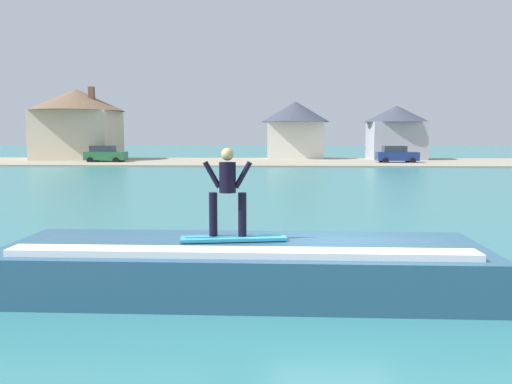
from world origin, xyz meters
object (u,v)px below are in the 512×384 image
object	(u,v)px
tree_tall_bare	(290,125)
car_far_shore	(396,155)
wave_crest	(244,266)
surfboard	(233,238)
surfer	(228,187)
car_near_shore	(105,154)
house_gabled_white	(396,130)
house_with_chimney	(77,119)
house_small_cottage	(295,125)

from	to	relation	value
tree_tall_bare	car_far_shore	bearing A→B (deg)	-41.40
wave_crest	tree_tall_bare	world-z (taller)	tree_tall_bare
surfboard	surfer	distance (m)	0.98
wave_crest	car_near_shore	distance (m)	48.13
car_near_shore	car_far_shore	size ratio (longest dim) A/B	1.01
wave_crest	house_gabled_white	bearing A→B (deg)	74.69
wave_crest	tree_tall_bare	distance (m)	54.60
house_with_chimney	house_gabled_white	distance (m)	37.47
car_near_shore	tree_tall_bare	size ratio (longest dim) A/B	0.75
surfer	house_gabled_white	distance (m)	54.32
surfboard	car_far_shore	distance (m)	46.75
surfboard	car_near_shore	size ratio (longest dim) A/B	0.48
wave_crest	house_gabled_white	world-z (taller)	house_gabled_white
surfboard	surfer	xyz separation A→B (m)	(-0.11, 0.07, 0.97)
car_near_shore	house_gabled_white	world-z (taller)	house_gabled_white
car_far_shore	house_gabled_white	size ratio (longest dim) A/B	0.56
tree_tall_bare	wave_crest	bearing A→B (deg)	-91.95
house_small_cottage	house_with_chimney	bearing A→B (deg)	-171.06
car_near_shore	house_with_chimney	distance (m)	8.12
wave_crest	tree_tall_bare	xyz separation A→B (m)	(1.86, 54.44, 3.70)
wave_crest	house_small_cottage	bearing A→B (deg)	87.38
wave_crest	surfer	size ratio (longest dim) A/B	5.42
wave_crest	surfboard	bearing A→B (deg)	-150.65
house_with_chimney	house_gabled_white	bearing A→B (deg)	3.86
house_gabled_white	house_small_cottage	distance (m)	11.96
house_with_chimney	surfer	bearing A→B (deg)	-65.44
car_near_shore	house_with_chimney	xyz separation A→B (m)	(-4.97, 5.14, 3.84)
wave_crest	tree_tall_bare	bearing A→B (deg)	88.05
house_with_chimney	car_far_shore	bearing A→B (deg)	-7.84
tree_tall_bare	surfer	bearing A→B (deg)	-92.28
house_with_chimney	tree_tall_bare	distance (m)	25.37
house_with_chimney	car_near_shore	bearing A→B (deg)	-46.00
house_small_cottage	tree_tall_bare	bearing A→B (deg)	130.98
surfboard	surfer	world-z (taller)	surfer
house_with_chimney	house_small_cottage	bearing A→B (deg)	8.94
surfboard	house_with_chimney	xyz separation A→B (m)	(-22.87, 49.85, 3.73)
surfboard	tree_tall_bare	bearing A→B (deg)	87.84
car_far_shore	house_small_cottage	distance (m)	14.06
surfboard	car_near_shore	xyz separation A→B (m)	(-17.90, 44.70, -0.11)
surfer	tree_tall_bare	world-z (taller)	tree_tall_bare
car_near_shore	tree_tall_bare	distance (m)	22.49
house_with_chimney	house_small_cottage	distance (m)	25.84
house_gabled_white	house_small_cottage	bearing A→B (deg)	172.81
house_small_cottage	car_near_shore	bearing A→B (deg)	-155.98
car_far_shore	house_with_chimney	bearing A→B (deg)	172.16
surfer	house_gabled_white	xyz separation A→B (m)	(14.61, 52.30, 1.50)
surfer	house_small_cottage	size ratio (longest dim) A/B	0.20
car_near_shore	house_with_chimney	bearing A→B (deg)	134.00
house_with_chimney	house_small_cottage	size ratio (longest dim) A/B	1.31
surfer	house_with_chimney	distance (m)	54.81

